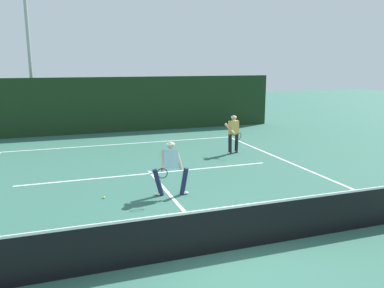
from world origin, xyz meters
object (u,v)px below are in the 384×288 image
Objects in this scene: tennis_ball at (104,197)px; player_far at (234,133)px; player_near at (171,166)px; light_pole at (28,42)px.

player_far is at bearing 33.71° from tennis_ball.
tennis_ball is at bearing 1.82° from player_near.
player_near is at bearing 28.11° from player_far.
player_far reaches higher than player_near.
light_pole reaches higher than tennis_ball.
light_pole is at bearing -58.69° from player_near.
player_near reaches higher than tennis_ball.
player_far reaches higher than tennis_ball.
player_far is 11.87m from light_pole.
light_pole reaches higher than player_near.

